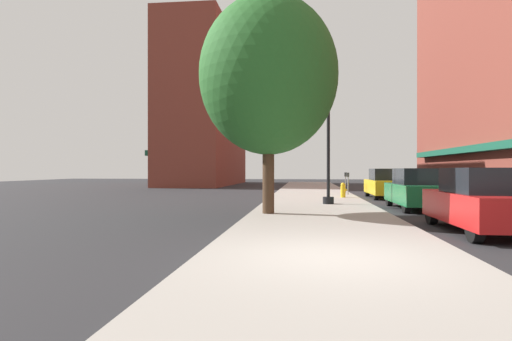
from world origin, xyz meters
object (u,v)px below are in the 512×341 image
(parking_meter_far, at_px, (348,181))
(car_red, at_px, (483,201))
(fire_hydrant, at_px, (343,190))
(parking_meter_near, at_px, (345,180))
(car_yellow, at_px, (386,184))
(lamppost, at_px, (328,133))
(car_green, at_px, (417,189))
(tree_near, at_px, (268,76))

(parking_meter_far, height_order, car_red, car_red)
(fire_hydrant, bearing_deg, parking_meter_far, 78.76)
(parking_meter_near, bearing_deg, car_yellow, -55.21)
(car_red, height_order, car_yellow, same)
(fire_hydrant, height_order, car_yellow, car_yellow)
(fire_hydrant, bearing_deg, car_yellow, 28.65)
(parking_meter_near, bearing_deg, lamppost, -100.17)
(lamppost, height_order, parking_meter_far, lamppost)
(parking_meter_near, height_order, car_green, car_green)
(lamppost, bearing_deg, car_yellow, 58.71)
(parking_meter_far, xyz_separation_m, car_yellow, (1.95, -1.24, -0.14))
(parking_meter_far, relative_size, car_red, 0.30)
(lamppost, distance_m, parking_meter_near, 8.96)
(lamppost, height_order, fire_hydrant, lamppost)
(lamppost, height_order, tree_near, tree_near)
(fire_hydrant, xyz_separation_m, car_red, (2.46, -11.72, 0.29))
(parking_meter_far, height_order, car_green, car_green)
(parking_meter_far, bearing_deg, lamppost, -102.39)
(tree_near, xyz_separation_m, car_yellow, (5.73, 10.02, -4.01))
(car_yellow, bearing_deg, lamppost, -123.00)
(tree_near, height_order, car_yellow, tree_near)
(tree_near, relative_size, car_red, 1.73)
(parking_meter_near, xyz_separation_m, car_red, (1.95, -15.87, -0.14))
(lamppost, relative_size, car_green, 1.37)
(car_green, bearing_deg, parking_meter_near, 99.89)
(parking_meter_far, xyz_separation_m, tree_near, (-3.78, -11.25, 3.87))
(lamppost, height_order, car_red, lamppost)
(tree_near, relative_size, car_green, 1.73)
(parking_meter_far, bearing_deg, parking_meter_near, 90.00)
(fire_hydrant, bearing_deg, tree_near, -110.65)
(fire_hydrant, distance_m, car_green, 5.92)
(lamppost, xyz_separation_m, tree_near, (-2.25, -4.29, 1.61))
(lamppost, distance_m, car_green, 4.34)
(fire_hydrant, bearing_deg, car_red, -78.13)
(tree_near, bearing_deg, parking_meter_near, 73.57)
(lamppost, height_order, car_green, lamppost)
(tree_near, height_order, car_green, tree_near)
(lamppost, distance_m, tree_near, 5.11)
(parking_meter_far, bearing_deg, fire_hydrant, -101.24)
(lamppost, relative_size, car_yellow, 1.37)
(parking_meter_near, bearing_deg, fire_hydrant, -97.04)
(parking_meter_near, height_order, parking_meter_far, same)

